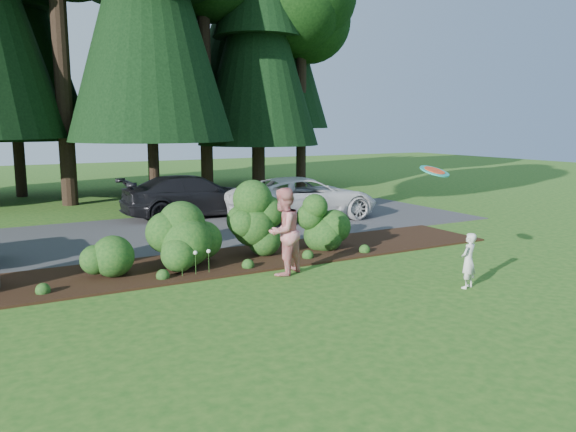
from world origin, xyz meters
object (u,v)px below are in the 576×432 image
(car_dark_suv, at_px, (193,196))
(child, at_px, (468,261))
(adult, at_px, (283,232))
(frisbee, at_px, (435,171))
(car_white_suv, at_px, (304,198))

(car_dark_suv, relative_size, child, 4.44)
(adult, height_order, frisbee, frisbee)
(car_dark_suv, xyz_separation_m, child, (1.80, -10.84, -0.19))
(car_white_suv, xyz_separation_m, adult, (-3.97, -5.81, 0.20))
(adult, bearing_deg, child, 107.23)
(adult, xyz_separation_m, frisbee, (1.96, -2.42, 1.39))
(adult, bearing_deg, car_white_suv, -152.20)
(child, bearing_deg, car_dark_suv, -99.57)
(child, xyz_separation_m, adult, (-2.70, 2.69, 0.39))
(car_dark_suv, distance_m, child, 10.98)
(car_white_suv, xyz_separation_m, frisbee, (-2.01, -8.22, 1.59))
(car_white_suv, bearing_deg, frisbee, 169.17)
(car_white_suv, height_order, car_dark_suv, car_dark_suv)
(car_white_suv, bearing_deg, car_dark_suv, 55.54)
(child, bearing_deg, adult, -63.91)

